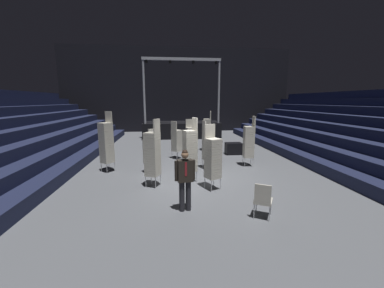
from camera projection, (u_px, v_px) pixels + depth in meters
ground_plane at (201, 183)px, 8.76m from camera, size 22.00×30.00×0.10m
arena_end_wall at (179, 90)px, 22.67m from camera, size 22.00×0.30×8.00m
bleacher_bank_right at (377, 128)px, 10.26m from camera, size 6.00×24.00×3.60m
stage_riser at (182, 128)px, 19.38m from camera, size 6.24×2.60×6.16m
man_with_tie at (185, 177)px, 6.27m from camera, size 0.57×0.28×1.72m
chair_stack_front_left at (190, 137)px, 13.21m from camera, size 0.51×0.51×1.96m
chair_stack_front_right at (150, 151)px, 9.64m from camera, size 0.62×0.62×1.88m
chair_stack_mid_left at (208, 145)px, 10.29m from camera, size 0.50×0.50×2.14m
chair_stack_mid_right at (213, 158)px, 7.82m from camera, size 0.59×0.59×2.22m
chair_stack_mid_centre at (190, 150)px, 8.61m from camera, size 0.54×0.54×2.39m
chair_stack_rear_left at (249, 141)px, 10.70m from camera, size 0.48×0.48×2.31m
chair_stack_rear_right at (106, 142)px, 9.76m from camera, size 0.62×0.62×2.56m
chair_stack_rear_centre at (153, 153)px, 8.07m from camera, size 0.59×0.59×2.39m
chair_stack_aisle_left at (177, 140)px, 12.07m from camera, size 0.62×0.62×1.96m
chair_stack_aisle_right at (207, 131)px, 14.03m from camera, size 0.52×0.52×2.39m
equipment_road_case at (233, 148)px, 13.19m from camera, size 0.91×0.61×0.65m
loose_chair_near_man at (263, 198)px, 5.94m from camera, size 0.60×0.60×0.95m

